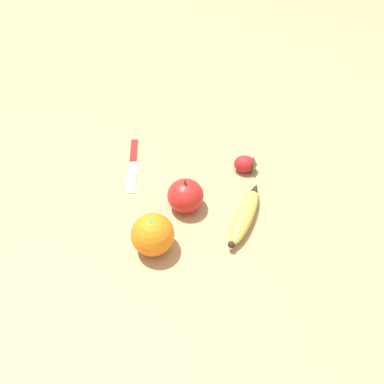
# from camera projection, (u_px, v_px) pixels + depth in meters

# --- Properties ---
(ground_plane) EXTENTS (3.00, 3.00, 0.00)m
(ground_plane) POSITION_uv_depth(u_px,v_px,m) (202.00, 201.00, 0.85)
(ground_plane) COLOR tan
(banana) EXTENTS (0.14, 0.14, 0.04)m
(banana) POSITION_uv_depth(u_px,v_px,m) (245.00, 214.00, 0.80)
(banana) COLOR #DBCC4C
(banana) RESTS_ON ground_plane
(orange) EXTENTS (0.09, 0.09, 0.09)m
(orange) POSITION_uv_depth(u_px,v_px,m) (153.00, 235.00, 0.73)
(orange) COLOR orange
(orange) RESTS_ON ground_plane
(strawberry) EXTENTS (0.06, 0.07, 0.04)m
(strawberry) POSITION_uv_depth(u_px,v_px,m) (246.00, 164.00, 0.90)
(strawberry) COLOR red
(strawberry) RESTS_ON ground_plane
(apple) EXTENTS (0.08, 0.08, 0.08)m
(apple) POSITION_uv_depth(u_px,v_px,m) (185.00, 195.00, 0.81)
(apple) COLOR red
(apple) RESTS_ON ground_plane
(paring_knife) EXTENTS (0.19, 0.08, 0.01)m
(paring_knife) POSITION_uv_depth(u_px,v_px,m) (133.00, 162.00, 0.93)
(paring_knife) COLOR silver
(paring_knife) RESTS_ON ground_plane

